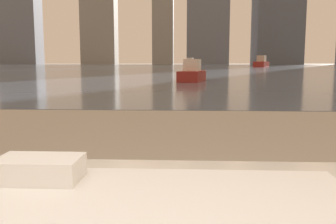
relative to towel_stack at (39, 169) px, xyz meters
The scene contains 6 objects.
towel_stack is the anchor object (origin of this frame).
harbor_water 61.18m from the towel_stack, 89.75° to the left, with size 180.00×110.00×0.01m.
harbor_boat_1 17.28m from the towel_stack, 87.49° to the left, with size 1.49×3.00×1.07m.
harbor_boat_2 65.90m from the towel_stack, 78.37° to the left, with size 3.61×5.55×1.97m.
harbor_boat_4 80.36m from the towel_stack, 89.21° to the left, with size 2.59×4.86×1.73m.
skyline_tower_0 129.61m from the towel_stack, 114.16° to the left, with size 12.25×7.28×36.18m.
Camera 1 is at (0.25, -0.41, 0.98)m, focal length 40.00 mm.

